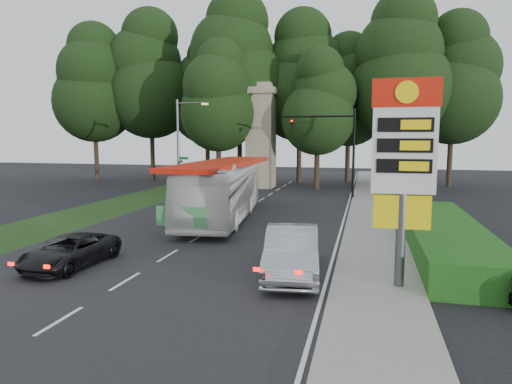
% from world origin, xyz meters
% --- Properties ---
extents(ground, '(120.00, 120.00, 0.00)m').
position_xyz_m(ground, '(0.00, 0.00, 0.00)').
color(ground, black).
rests_on(ground, ground).
extents(road_surface, '(14.00, 80.00, 0.02)m').
position_xyz_m(road_surface, '(0.00, 12.00, 0.01)').
color(road_surface, black).
rests_on(road_surface, ground).
extents(sidewalk_right, '(3.00, 80.00, 0.12)m').
position_xyz_m(sidewalk_right, '(8.50, 12.00, 0.06)').
color(sidewalk_right, gray).
rests_on(sidewalk_right, ground).
extents(grass_verge_left, '(5.00, 50.00, 0.02)m').
position_xyz_m(grass_verge_left, '(-9.50, 18.00, 0.01)').
color(grass_verge_left, '#193814').
rests_on(grass_verge_left, ground).
extents(hedge, '(3.00, 14.00, 1.20)m').
position_xyz_m(hedge, '(11.50, 8.00, 0.60)').
color(hedge, '#164F15').
rests_on(hedge, ground).
extents(gas_station_pylon, '(2.10, 0.45, 6.85)m').
position_xyz_m(gas_station_pylon, '(9.20, 1.99, 4.45)').
color(gas_station_pylon, '#59595E').
rests_on(gas_station_pylon, ground).
extents(traffic_signal_mast, '(6.10, 0.35, 7.20)m').
position_xyz_m(traffic_signal_mast, '(5.68, 24.00, 4.67)').
color(traffic_signal_mast, black).
rests_on(traffic_signal_mast, ground).
extents(streetlight_signs, '(2.75, 0.98, 8.00)m').
position_xyz_m(streetlight_signs, '(-6.99, 22.01, 4.44)').
color(streetlight_signs, '#59595E').
rests_on(streetlight_signs, ground).
extents(monument, '(3.00, 3.00, 10.05)m').
position_xyz_m(monument, '(-2.00, 30.00, 5.10)').
color(monument, gray).
rests_on(monument, ground).
extents(tree_far_west, '(8.96, 8.96, 17.60)m').
position_xyz_m(tree_far_west, '(-22.00, 33.00, 10.68)').
color(tree_far_west, '#2D2116').
rests_on(tree_far_west, ground).
extents(tree_west_mid, '(9.80, 9.80, 19.25)m').
position_xyz_m(tree_west_mid, '(-16.00, 35.00, 11.69)').
color(tree_west_mid, '#2D2116').
rests_on(tree_west_mid, ground).
extents(tree_west_near, '(8.40, 8.40, 16.50)m').
position_xyz_m(tree_west_near, '(-10.00, 37.00, 10.02)').
color(tree_west_near, '#2D2116').
rests_on(tree_west_near, ground).
extents(tree_center_left, '(10.08, 10.08, 19.80)m').
position_xyz_m(tree_center_left, '(-5.00, 33.00, 12.02)').
color(tree_center_left, '#2D2116').
rests_on(tree_center_left, ground).
extents(tree_center_right, '(9.24, 9.24, 18.15)m').
position_xyz_m(tree_center_right, '(1.00, 35.00, 11.02)').
color(tree_center_right, '#2D2116').
rests_on(tree_center_right, ground).
extents(tree_east_near, '(8.12, 8.12, 15.95)m').
position_xyz_m(tree_east_near, '(6.00, 37.00, 9.68)').
color(tree_east_near, '#2D2116').
rests_on(tree_east_near, ground).
extents(tree_east_mid, '(9.52, 9.52, 18.70)m').
position_xyz_m(tree_east_mid, '(11.00, 33.00, 11.35)').
color(tree_east_mid, '#2D2116').
rests_on(tree_east_mid, ground).
extents(tree_far_east, '(8.68, 8.68, 17.05)m').
position_xyz_m(tree_far_east, '(16.00, 35.00, 10.35)').
color(tree_far_east, '#2D2116').
rests_on(tree_far_east, ground).
extents(tree_monument_left, '(7.28, 7.28, 14.30)m').
position_xyz_m(tree_monument_left, '(-6.00, 29.00, 8.68)').
color(tree_monument_left, '#2D2116').
rests_on(tree_monument_left, ground).
extents(tree_monument_right, '(6.72, 6.72, 13.20)m').
position_xyz_m(tree_monument_right, '(3.50, 29.50, 8.01)').
color(tree_monument_right, '#2D2116').
rests_on(tree_monument_right, ground).
extents(transit_bus, '(4.44, 12.92, 3.53)m').
position_xyz_m(transit_bus, '(-0.37, 12.58, 1.76)').
color(transit_bus, white).
rests_on(transit_bus, ground).
extents(sedan_silver, '(2.55, 5.53, 1.76)m').
position_xyz_m(sedan_silver, '(5.50, 2.63, 0.88)').
color(sedan_silver, '#A8ABB0').
rests_on(sedan_silver, ground).
extents(suv_charcoal, '(2.22, 4.49, 1.23)m').
position_xyz_m(suv_charcoal, '(-3.04, 1.73, 0.61)').
color(suv_charcoal, black).
rests_on(suv_charcoal, ground).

